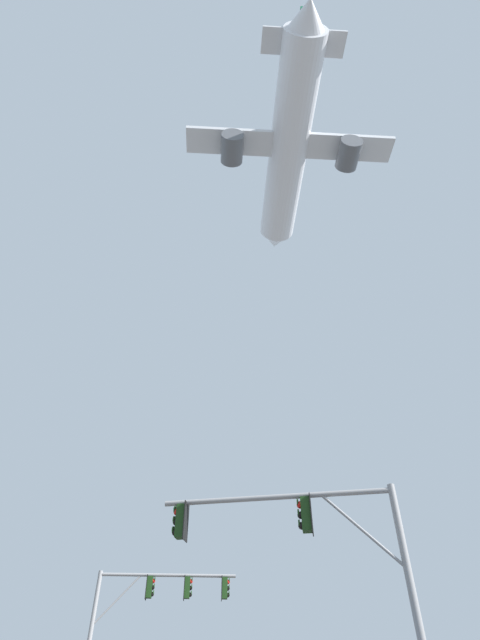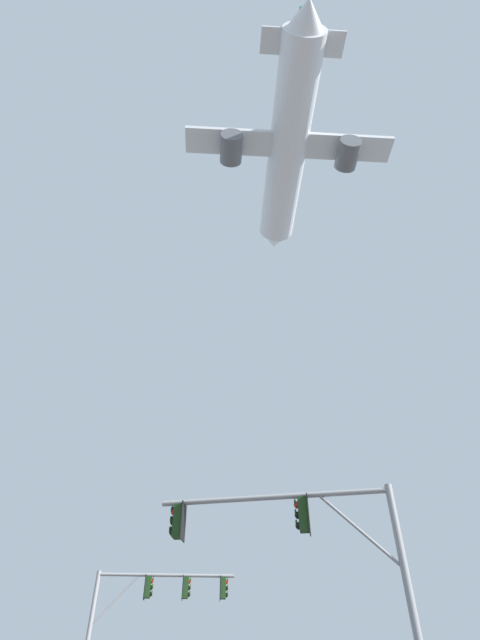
% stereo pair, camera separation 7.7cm
% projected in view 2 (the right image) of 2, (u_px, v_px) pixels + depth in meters
% --- Properties ---
extents(signal_pole_near, '(6.50, 1.34, 6.04)m').
position_uv_depth(signal_pole_near, '(312.00, 545.00, 12.69)').
color(signal_pole_near, gray).
rests_on(signal_pole_near, ground).
extents(signal_pole_far, '(6.58, 0.69, 6.41)m').
position_uv_depth(signal_pole_far, '(151.00, 606.00, 22.26)').
color(signal_pole_far, gray).
rests_on(signal_pole_far, ground).
extents(airplane, '(19.13, 24.75, 6.76)m').
position_uv_depth(airplane, '(289.00, 148.00, 44.82)').
color(airplane, white).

